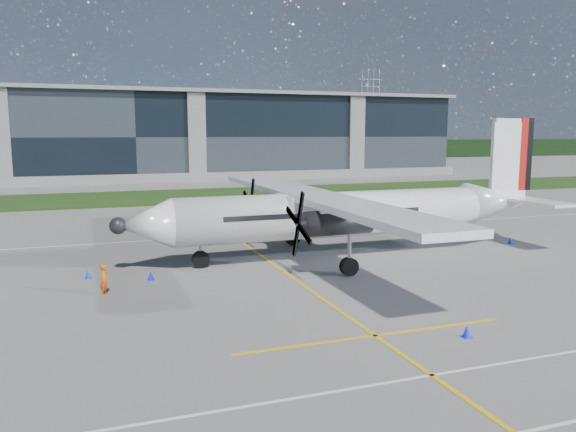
{
  "coord_description": "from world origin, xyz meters",
  "views": [
    {
      "loc": [
        -7.66,
        -25.34,
        8.14
      ],
      "look_at": [
        4.66,
        9.16,
        2.73
      ],
      "focal_mm": 35.0,
      "sensor_mm": 36.0,
      "label": 1
    }
  ],
  "objects_px": {
    "safety_cone_nose_port": "(151,275)",
    "safety_cone_stbdwing": "(246,220)",
    "turboprop_aircraft": "(349,187)",
    "safety_cone_fwd": "(88,274)",
    "pylon_east": "(370,113)",
    "safety_cone_portwing": "(467,331)",
    "safety_cone_tail": "(510,241)",
    "ground_crew_person": "(104,277)"
  },
  "relations": [
    {
      "from": "safety_cone_tail",
      "to": "safety_cone_fwd",
      "type": "height_order",
      "value": "same"
    },
    {
      "from": "pylon_east",
      "to": "turboprop_aircraft",
      "type": "distance_m",
      "value": 161.69
    },
    {
      "from": "turboprop_aircraft",
      "to": "ground_crew_person",
      "type": "bearing_deg",
      "value": -165.46
    },
    {
      "from": "safety_cone_tail",
      "to": "safety_cone_nose_port",
      "type": "xyz_separation_m",
      "value": [
        -26.32,
        -1.61,
        0.0
      ]
    },
    {
      "from": "safety_cone_fwd",
      "to": "safety_cone_portwing",
      "type": "distance_m",
      "value": 20.71
    },
    {
      "from": "safety_cone_tail",
      "to": "safety_cone_stbdwing",
      "type": "distance_m",
      "value": 22.7
    },
    {
      "from": "safety_cone_stbdwing",
      "to": "safety_cone_portwing",
      "type": "bearing_deg",
      "value": -89.04
    },
    {
      "from": "safety_cone_tail",
      "to": "safety_cone_stbdwing",
      "type": "xyz_separation_m",
      "value": [
        -15.82,
        16.29,
        0.0
      ]
    },
    {
      "from": "ground_crew_person",
      "to": "safety_cone_portwing",
      "type": "xyz_separation_m",
      "value": [
        13.55,
        -11.27,
        -0.64
      ]
    },
    {
      "from": "ground_crew_person",
      "to": "safety_cone_portwing",
      "type": "distance_m",
      "value": 17.64
    },
    {
      "from": "safety_cone_nose_port",
      "to": "safety_cone_fwd",
      "type": "bearing_deg",
      "value": 155.52
    },
    {
      "from": "ground_crew_person",
      "to": "safety_cone_fwd",
      "type": "bearing_deg",
      "value": 38.94
    },
    {
      "from": "safety_cone_tail",
      "to": "safety_cone_fwd",
      "type": "distance_m",
      "value": 29.63
    },
    {
      "from": "turboprop_aircraft",
      "to": "safety_cone_fwd",
      "type": "height_order",
      "value": "turboprop_aircraft"
    },
    {
      "from": "pylon_east",
      "to": "safety_cone_nose_port",
      "type": "distance_m",
      "value": 170.21
    },
    {
      "from": "pylon_east",
      "to": "ground_crew_person",
      "type": "xyz_separation_m",
      "value": [
        -92.15,
        -146.11,
        -14.11
      ]
    },
    {
      "from": "turboprop_aircraft",
      "to": "safety_cone_stbdwing",
      "type": "relative_size",
      "value": 61.73
    },
    {
      "from": "pylon_east",
      "to": "safety_cone_fwd",
      "type": "height_order",
      "value": "pylon_east"
    },
    {
      "from": "safety_cone_fwd",
      "to": "ground_crew_person",
      "type": "bearing_deg",
      "value": -77.94
    },
    {
      "from": "ground_crew_person",
      "to": "safety_cone_nose_port",
      "type": "relative_size",
      "value": 3.57
    },
    {
      "from": "safety_cone_stbdwing",
      "to": "safety_cone_portwing",
      "type": "xyz_separation_m",
      "value": [
        0.53,
        -31.33,
        0.0
      ]
    },
    {
      "from": "pylon_east",
      "to": "ground_crew_person",
      "type": "distance_m",
      "value": 173.32
    },
    {
      "from": "safety_cone_nose_port",
      "to": "safety_cone_stbdwing",
      "type": "relative_size",
      "value": 1.0
    },
    {
      "from": "safety_cone_tail",
      "to": "safety_cone_fwd",
      "type": "bearing_deg",
      "value": -179.81
    },
    {
      "from": "turboprop_aircraft",
      "to": "safety_cone_stbdwing",
      "type": "distance_m",
      "value": 16.8
    },
    {
      "from": "pylon_east",
      "to": "safety_cone_portwing",
      "type": "bearing_deg",
      "value": -116.54
    },
    {
      "from": "safety_cone_fwd",
      "to": "safety_cone_portwing",
      "type": "bearing_deg",
      "value": -46.19
    },
    {
      "from": "ground_crew_person",
      "to": "safety_cone_portwing",
      "type": "height_order",
      "value": "ground_crew_person"
    },
    {
      "from": "pylon_east",
      "to": "safety_cone_tail",
      "type": "distance_m",
      "value": 156.48
    },
    {
      "from": "safety_cone_portwing",
      "to": "safety_cone_tail",
      "type": "bearing_deg",
      "value": 44.53
    },
    {
      "from": "safety_cone_nose_port",
      "to": "safety_cone_portwing",
      "type": "relative_size",
      "value": 1.0
    },
    {
      "from": "pylon_east",
      "to": "turboprop_aircraft",
      "type": "bearing_deg",
      "value": -118.31
    },
    {
      "from": "turboprop_aircraft",
      "to": "safety_cone_portwing",
      "type": "distance_m",
      "value": 16.07
    },
    {
      "from": "pylon_east",
      "to": "turboprop_aircraft",
      "type": "xyz_separation_m",
      "value": [
        -76.52,
        -142.06,
        -10.37
      ]
    },
    {
      "from": "pylon_east",
      "to": "safety_cone_tail",
      "type": "relative_size",
      "value": 60.0
    },
    {
      "from": "safety_cone_nose_port",
      "to": "safety_cone_stbdwing",
      "type": "height_order",
      "value": "same"
    },
    {
      "from": "ground_crew_person",
      "to": "turboprop_aircraft",
      "type": "bearing_deg",
      "value": -48.59
    },
    {
      "from": "safety_cone_nose_port",
      "to": "turboprop_aircraft",
      "type": "bearing_deg",
      "value": 8.19
    },
    {
      "from": "safety_cone_nose_port",
      "to": "safety_cone_tail",
      "type": "bearing_deg",
      "value": 3.49
    },
    {
      "from": "turboprop_aircraft",
      "to": "safety_cone_fwd",
      "type": "relative_size",
      "value": 61.73
    },
    {
      "from": "turboprop_aircraft",
      "to": "ground_crew_person",
      "type": "height_order",
      "value": "turboprop_aircraft"
    },
    {
      "from": "ground_crew_person",
      "to": "safety_cone_tail",
      "type": "bearing_deg",
      "value": -55.68
    }
  ]
}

